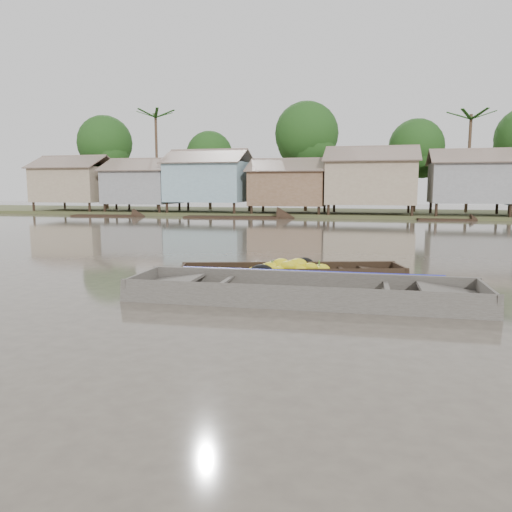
# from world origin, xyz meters

# --- Properties ---
(ground) EXTENTS (120.00, 120.00, 0.00)m
(ground) POSITION_xyz_m (0.00, 0.00, 0.00)
(ground) COLOR #494138
(ground) RESTS_ON ground
(riverbank) EXTENTS (120.00, 12.47, 10.22)m
(riverbank) POSITION_xyz_m (3.03, 31.86, 3.07)
(riverbank) COLOR #384723
(riverbank) RESTS_ON ground
(banana_boat) EXTENTS (5.66, 2.77, 0.78)m
(banana_boat) POSITION_xyz_m (1.06, 2.14, 0.15)
(banana_boat) COLOR black
(banana_boat) RESTS_ON ground
(viewer_boat) EXTENTS (7.28, 2.12, 0.58)m
(viewer_boat) POSITION_xyz_m (1.74, 0.12, 0.05)
(viewer_boat) COLOR #3C3733
(viewer_boat) RESTS_ON ground
(distant_boats) EXTENTS (42.86, 3.64, 0.35)m
(distant_boats) POSITION_xyz_m (3.80, 25.44, -0.05)
(distant_boats) COLOR black
(distant_boats) RESTS_ON ground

